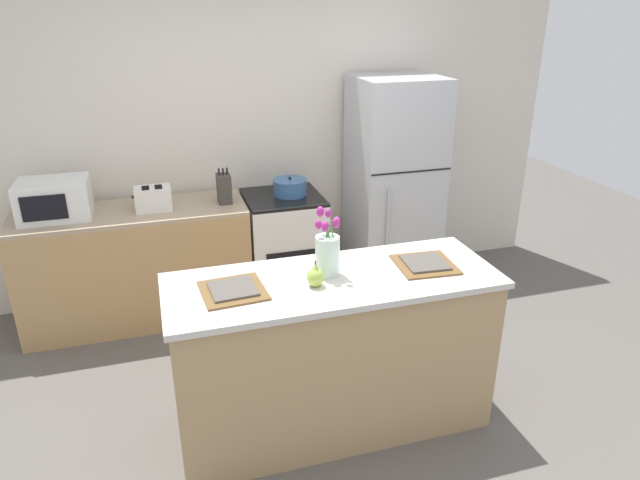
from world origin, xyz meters
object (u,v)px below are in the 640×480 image
at_px(flower_vase, 327,252).
at_px(toaster, 153,199).
at_px(microwave, 54,199).
at_px(knife_block, 224,188).
at_px(refrigerator, 393,186).
at_px(cooking_pot, 290,187).
at_px(plate_setting_left, 233,290).
at_px(plate_setting_right, 425,264).
at_px(stove_range, 284,248).
at_px(pear_figurine, 315,276).

relative_size(flower_vase, toaster, 1.33).
height_order(flower_vase, microwave, flower_vase).
bearing_deg(knife_block, refrigerator, 1.06).
height_order(toaster, knife_block, knife_block).
xyz_separation_m(cooking_pot, knife_block, (-0.52, -0.04, 0.05)).
distance_m(refrigerator, plate_setting_left, 2.26).
bearing_deg(microwave, cooking_pot, 0.38).
bearing_deg(flower_vase, microwave, 134.82).
bearing_deg(plate_setting_right, plate_setting_left, 180.00).
distance_m(stove_range, refrigerator, 1.05).
relative_size(flower_vase, cooking_pot, 1.38).
relative_size(stove_range, microwave, 1.88).
distance_m(refrigerator, pear_figurine, 2.04).
xyz_separation_m(pear_figurine, toaster, (-0.77, 1.62, -0.03)).
relative_size(stove_range, pear_figurine, 6.20).
relative_size(flower_vase, plate_setting_left, 1.10).
distance_m(plate_setting_left, microwave, 1.90).
distance_m(stove_range, plate_setting_right, 1.74).
bearing_deg(microwave, plate_setting_left, -57.66).
height_order(stove_range, refrigerator, refrigerator).
bearing_deg(toaster, cooking_pot, 2.61).
height_order(pear_figurine, microwave, microwave).
bearing_deg(toaster, stove_range, 2.15).
bearing_deg(flower_vase, plate_setting_left, -173.75).
height_order(refrigerator, pear_figurine, refrigerator).
bearing_deg(cooking_pot, microwave, -179.62).
bearing_deg(microwave, toaster, -3.10).
bearing_deg(microwave, pear_figurine, -49.18).
distance_m(toaster, microwave, 0.67).
relative_size(plate_setting_left, knife_block, 1.26).
height_order(flower_vase, pear_figurine, flower_vase).
xyz_separation_m(microwave, knife_block, (1.19, -0.02, -0.02)).
bearing_deg(stove_range, pear_figurine, -97.51).
xyz_separation_m(refrigerator, plate_setting_left, (-1.59, -1.60, 0.08)).
distance_m(flower_vase, cooking_pot, 1.57).
relative_size(refrigerator, flower_vase, 4.79).
distance_m(pear_figurine, plate_setting_left, 0.43).
distance_m(stove_range, pear_figurine, 1.77).
relative_size(pear_figurine, plate_setting_right, 0.43).
bearing_deg(flower_vase, stove_range, 85.63).
relative_size(plate_setting_right, microwave, 0.71).
bearing_deg(stove_range, plate_setting_right, -74.68).
xyz_separation_m(refrigerator, cooking_pot, (-0.89, 0.01, 0.07)).
bearing_deg(plate_setting_right, flower_vase, 174.15).
distance_m(stove_range, microwave, 1.75).
distance_m(plate_setting_left, knife_block, 1.59).
relative_size(plate_setting_left, cooking_pot, 1.26).
bearing_deg(stove_range, microwave, -179.98).
distance_m(plate_setting_left, cooking_pot, 1.76).
xyz_separation_m(flower_vase, microwave, (-1.53, 1.54, -0.05)).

